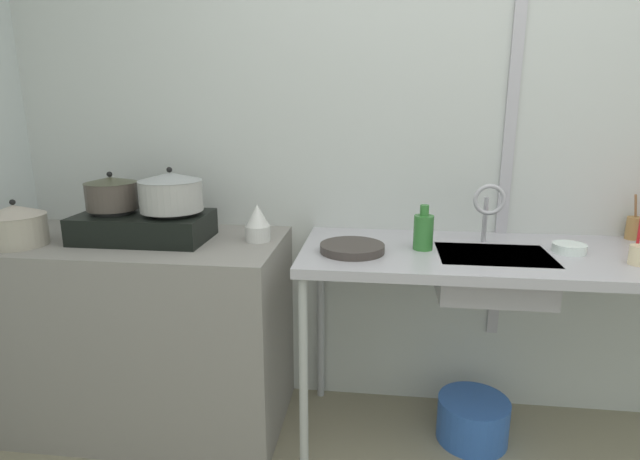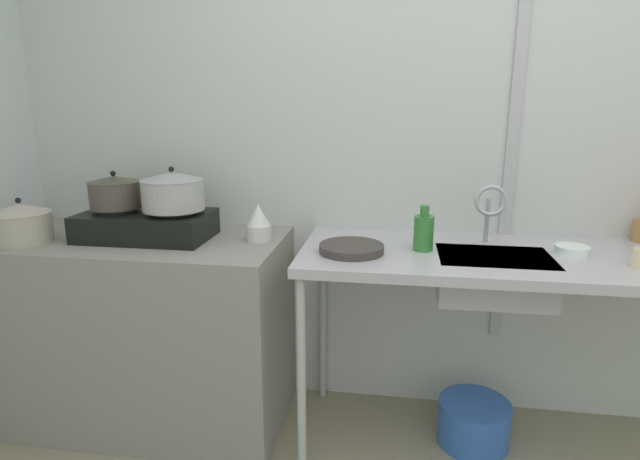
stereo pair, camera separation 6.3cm
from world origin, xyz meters
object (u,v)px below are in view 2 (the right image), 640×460
pot_on_right_burner (173,191)px  frying_pan (351,248)px  small_bowl_on_drainboard (572,250)px  percolator (258,223)px  faucet (490,205)px  pot_on_left_burner (115,192)px  sink_basin (493,277)px  bucket_on_floor (474,422)px  utensil_jar (640,230)px  pot_beside_stove (21,223)px  bottle_by_sink (424,232)px  stove (146,225)px

pot_on_right_burner → frying_pan: bearing=-5.7°
small_bowl_on_drainboard → percolator: bearing=179.1°
faucet → frying_pan: (-0.56, -0.18, -0.16)m
pot_on_left_burner → small_bowl_on_drainboard: size_ratio=1.70×
sink_basin → faucet: faucet is taller
faucet → small_bowl_on_drainboard: size_ratio=2.02×
bucket_on_floor → frying_pan: bearing=-170.3°
percolator → utensil_jar: utensil_jar is taller
pot_on_left_burner → bucket_on_floor: bearing=0.5°
pot_on_left_burner → bucket_on_floor: (1.61, 0.02, -1.00)m
percolator → faucet: faucet is taller
pot_beside_stove → frying_pan: (1.42, 0.07, -0.07)m
pot_on_right_burner → percolator: 0.39m
bottle_by_sink → bucket_on_floor: size_ratio=0.59×
pot_on_left_burner → small_bowl_on_drainboard: pot_on_left_burner is taller
percolator → bottle_by_sink: size_ratio=0.87×
sink_basin → utensil_jar: size_ratio=2.16×
frying_pan → bottle_by_sink: size_ratio=1.41×
sink_basin → pot_on_left_burner: bearing=178.5°
utensil_jar → pot_on_left_burner: bearing=-173.2°
pot_on_right_burner → small_bowl_on_drainboard: size_ratio=2.08×
frying_pan → utensil_jar: 1.27m
pot_beside_stove → bottle_by_sink: size_ratio=1.32×
pot_on_right_burner → utensil_jar: pot_on_right_burner is taller
faucet → utensil_jar: (0.66, 0.17, -0.12)m
pot_on_right_burner → utensil_jar: 2.03m
stove → frying_pan: size_ratio=2.16×
pot_on_right_burner → frying_pan: size_ratio=1.03×
sink_basin → bucket_on_floor: (-0.02, 0.06, -0.71)m
stove → percolator: 0.50m
stove → bottle_by_sink: (1.21, -0.00, 0.01)m
stove → faucet: (1.48, 0.10, 0.12)m
sink_basin → utensil_jar: 0.74m
faucet → utensil_jar: bearing=14.5°
stove → sink_basin: (1.49, -0.04, -0.15)m
pot_on_left_burner → frying_pan: (1.06, -0.08, -0.19)m
pot_beside_stove → faucet: 1.99m
stove → pot_on_left_burner: bearing=180.0°
pot_on_right_burner → bucket_on_floor: size_ratio=0.86×
utensil_jar → pot_beside_stove: bearing=-170.9°
frying_pan → utensil_jar: bearing=16.1°
stove → bucket_on_floor: bearing=0.6°
utensil_jar → faucet: bearing=-165.5°
small_bowl_on_drainboard → pot_on_left_burner: bearing=-179.3°
pot_on_left_burner → utensil_jar: (2.28, 0.27, -0.15)m
pot_on_right_burner → utensil_jar: (2.01, 0.27, -0.17)m
pot_on_left_burner → pot_on_right_burner: (0.27, 0.00, 0.01)m
small_bowl_on_drainboard → utensil_jar: bearing=35.5°
utensil_jar → bucket_on_floor: (-0.67, -0.26, -0.85)m
pot_on_right_burner → sink_basin: (1.35, -0.04, -0.30)m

